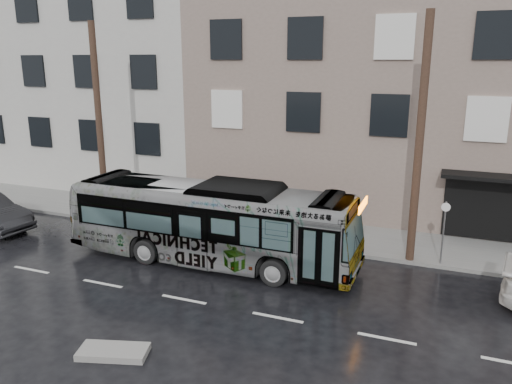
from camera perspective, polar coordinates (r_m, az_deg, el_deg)
ground at (r=18.62m, az=-4.40°, el=-8.89°), size 120.00×120.00×0.00m
sidewalk at (r=22.79m, az=0.98°, el=-4.12°), size 90.00×3.60×0.15m
building_taupe at (r=28.17m, az=16.56°, el=10.21°), size 20.00×12.00×11.00m
building_grey at (r=39.02m, az=-20.06°, el=14.74°), size 26.00×15.00×16.00m
utility_pole_front at (r=18.83m, az=18.18°, el=5.46°), size 0.30×0.30×9.00m
utility_pole_rear at (r=24.08m, az=-17.49°, el=7.42°), size 0.30×0.30×9.00m
sign_post at (r=19.57m, az=20.61°, el=-4.40°), size 0.06×0.06×2.40m
bus at (r=18.89m, az=-5.22°, el=-3.47°), size 11.24×2.70×3.13m
slush_pile at (r=14.20m, az=-15.99°, el=-17.15°), size 1.95×1.29×0.18m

